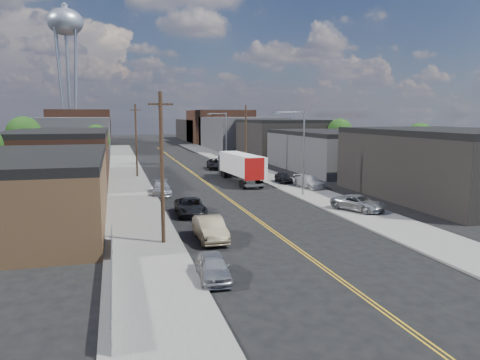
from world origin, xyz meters
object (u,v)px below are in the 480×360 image
car_left_c (190,207)px  car_right_lot_b (309,182)px  car_left_b (210,229)px  semi_truck (239,165)px  water_tower (66,27)px  car_ahead_truck (216,164)px  car_left_d (161,188)px  car_left_a (213,267)px  car_right_lot_c (284,177)px  car_right_lot_a (359,203)px

car_left_c → car_right_lot_b: (15.62, 10.62, 0.12)m
car_left_b → car_left_c: size_ratio=0.95×
semi_truck → car_right_lot_b: 10.28m
water_tower → car_ahead_truck: water_tower is taller
car_left_c → car_left_d: 11.16m
semi_truck → car_left_c: bearing=-121.2°
car_left_a → car_left_c: bearing=88.9°
car_left_a → car_ahead_truck: bearing=81.5°
car_left_b → car_right_lot_b: size_ratio=1.03×
car_left_b → car_right_lot_b: bearing=50.4°
semi_truck → car_left_d: size_ratio=2.94×
water_tower → car_right_lot_c: (31.17, -76.00, -29.84)m
car_right_lot_c → car_left_a: bearing=-113.3°
car_left_d → car_right_lot_a: size_ratio=0.98×
car_right_lot_c → car_ahead_truck: (-4.67, 18.07, 0.01)m
semi_truck → car_right_lot_b: (6.33, -8.00, -1.25)m
car_left_a → car_right_lot_b: (17.02, 26.76, 0.16)m
semi_truck → car_right_lot_a: 22.02m
car_right_lot_a → car_ahead_truck: (-5.01, 36.07, -0.02)m
water_tower → car_left_c: (17.00, -91.27, -29.92)m
water_tower → car_right_lot_a: size_ratio=7.49×
semi_truck → car_right_lot_b: bearing=-56.3°
water_tower → car_left_b: 105.51m
car_left_b → car_left_c: 8.49m
car_left_b → car_left_c: bearing=89.6°
car_right_lot_b → water_tower: bearing=104.7°
car_left_b → car_right_lot_c: car_left_b is taller
car_right_lot_a → car_right_lot_c: 18.00m
water_tower → car_right_lot_b: bearing=-68.0°
car_right_lot_a → car_right_lot_c: car_right_lot_a is taller
car_right_lot_a → car_ahead_truck: 36.42m
water_tower → car_ahead_truck: size_ratio=6.26×
car_right_lot_a → car_left_b: bearing=174.9°
car_left_a → car_right_lot_a: car_right_lot_a is taller
car_left_d → car_left_b: bearing=-82.6°
car_right_lot_a → car_right_lot_c: (-0.34, 18.00, -0.03)m
car_left_d → car_right_lot_a: (15.91, -13.80, 0.13)m
semi_truck → water_tower: bearing=105.2°
car_left_b → car_left_d: car_left_b is taller
car_right_lot_b → car_ahead_truck: car_ahead_truck is taller
water_tower → car_right_lot_c: 87.40m
car_left_a → car_left_b: (1.39, 7.65, 0.13)m
water_tower → car_ahead_truck: bearing=-65.4°
car_left_b → car_left_d: 19.61m
car_right_lot_c → car_right_lot_b: bearing=-69.6°
semi_truck → car_ahead_truck: (0.21, 14.72, -1.27)m
car_left_a → car_left_b: size_ratio=0.81×
car_ahead_truck → car_left_b: bearing=-96.9°
car_right_lot_a → car_right_lot_c: bearing=64.3°
car_left_d → car_right_lot_c: car_right_lot_c is taller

